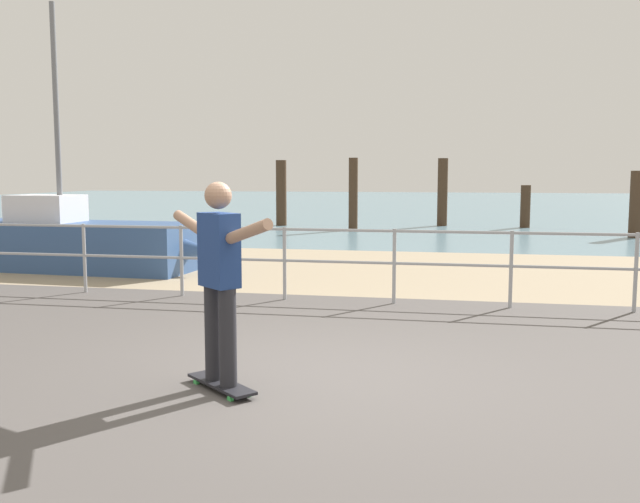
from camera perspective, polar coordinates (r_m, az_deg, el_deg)
ground_plane at (r=5.31m, az=-3.02°, el=-13.42°), size 24.00×10.00×0.04m
beach_strip at (r=13.02m, az=5.75°, el=-1.55°), size 24.00×6.00×0.04m
sea_surface at (r=40.89m, az=9.62°, el=3.82°), size 72.00×50.00×0.04m
railing_fence at (r=9.80m, az=-2.92°, el=-0.05°), size 12.41×0.05×1.05m
sailboat at (r=13.52m, az=-18.80°, el=0.66°), size 5.00×1.64×4.85m
skateboard at (r=5.90m, az=-8.10°, el=-10.72°), size 0.74×0.67×0.08m
skateboarder at (r=5.69m, az=-8.25°, el=-1.55°), size 1.16×1.01×1.65m
groyne_post_0 at (r=23.80m, az=-3.20°, el=4.79°), size 0.36×0.36×2.24m
groyne_post_1 at (r=21.86m, az=2.74°, el=4.70°), size 0.29×0.29×2.28m
groyne_post_2 at (r=24.00m, az=10.00°, el=4.79°), size 0.34×0.34×2.30m
groyne_post_3 at (r=23.84m, az=16.47°, el=3.54°), size 0.32×0.32×1.41m
groyne_post_4 at (r=21.23m, az=24.50°, el=3.52°), size 0.37×0.37×1.87m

